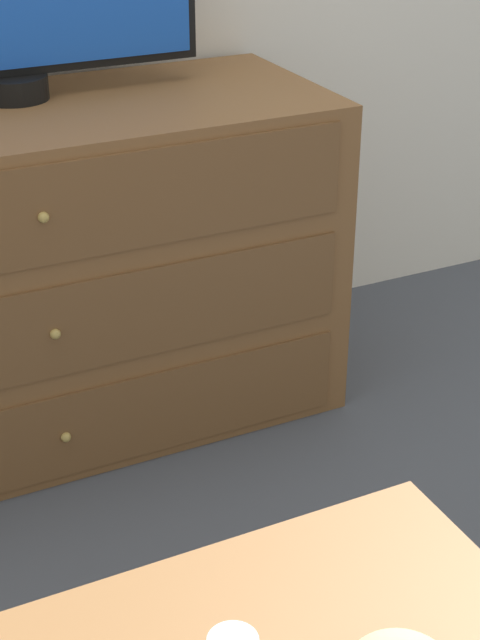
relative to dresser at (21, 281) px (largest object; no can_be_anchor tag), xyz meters
name	(u,v)px	position (x,y,z in m)	size (l,w,h in m)	color
ground_plane	(31,360)	(0.07, 0.32, -0.41)	(12.00, 12.00, 0.00)	#474C56
dresser	(21,281)	(0.00, 0.00, 0.00)	(1.53, 0.60, 0.82)	brown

